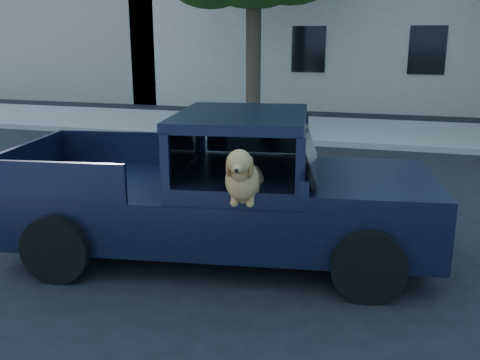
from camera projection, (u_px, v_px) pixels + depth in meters
The scene contains 4 objects.
ground at pixel (372, 274), 6.24m from camera, with size 120.00×120.00×0.00m, color black.
far_sidewalk at pixel (389, 133), 14.75m from camera, with size 60.00×4.00×0.15m, color gray.
building_left at pixel (61, 5), 24.53m from camera, with size 12.00×6.00×8.00m, color tan.
pickup_truck at pixel (215, 209), 6.63m from camera, with size 5.29×2.83×1.81m.
Camera 1 is at (0.12, -5.94, 2.70)m, focal length 40.00 mm.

